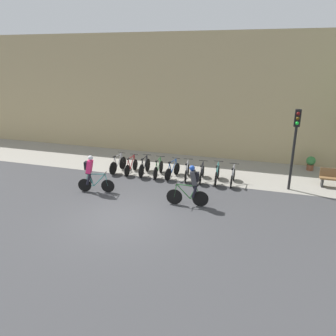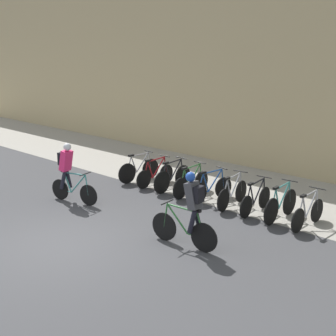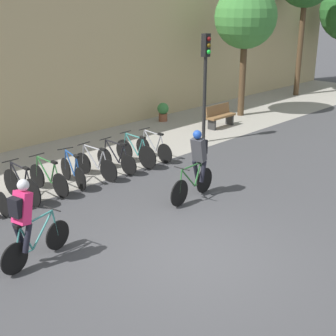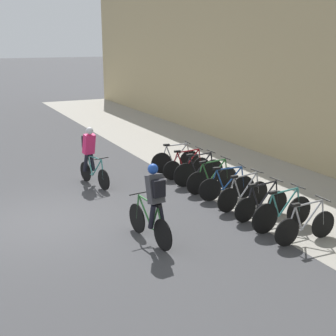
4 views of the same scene
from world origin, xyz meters
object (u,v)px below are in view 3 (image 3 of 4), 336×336
parked_bike_6 (116,159)px  parked_bike_7 (136,152)px  cyclist_pink (26,220)px  parked_bike_4 (73,172)px  parked_bike_3 (48,178)px  potted_plant (163,111)px  traffic_light_pole (206,69)px  cyclist_grey (197,162)px  parked_bike_2 (22,185)px  bench (220,116)px  parked_bike_5 (95,165)px  parked_bike_8 (154,148)px

parked_bike_6 → parked_bike_7: 0.77m
cyclist_pink → parked_bike_4: size_ratio=1.10×
cyclist_pink → parked_bike_4: bearing=43.9°
parked_bike_3 → potted_plant: 8.37m
traffic_light_pole → cyclist_pink: bearing=-160.9°
parked_bike_6 → cyclist_grey: bearing=-86.4°
parked_bike_4 → parked_bike_6: parked_bike_4 is taller
parked_bike_2 → parked_bike_3: size_ratio=1.00×
cyclist_pink → parked_bike_7: 6.06m
bench → potted_plant: bench is taller
cyclist_grey → parked_bike_4: bearing=120.2°
parked_bike_2 → traffic_light_pole: (7.22, 0.12, 2.18)m
cyclist_pink → parked_bike_3: bearing=52.3°
parked_bike_5 → potted_plant: bearing=28.9°
cyclist_pink → parked_bike_6: 5.40m
bench → parked_bike_4: bearing=-172.3°
cyclist_pink → parked_bike_4: 4.20m
parked_bike_3 → parked_bike_6: (2.30, -0.00, -0.01)m
parked_bike_3 → parked_bike_6: size_ratio=1.04×
parked_bike_4 → parked_bike_7: size_ratio=0.92×
parked_bike_2 → parked_bike_5: parked_bike_2 is taller
parked_bike_5 → potted_plant: (6.12, 3.38, 0.04)m
parked_bike_4 → parked_bike_7: 2.31m
parked_bike_7 → potted_plant: size_ratio=2.21×
parked_bike_8 → bench: (4.72, 1.05, 0.08)m
parked_bike_6 → bench: bearing=9.6°
parked_bike_8 → potted_plant: (3.82, 3.38, 0.05)m
cyclist_grey → parked_bike_3: (-2.49, 2.97, -0.55)m
parked_bike_2 → cyclist_pink: bearing=-116.8°
parked_bike_7 → potted_plant: 5.70m
potted_plant → parked_bike_5: bearing=-151.1°
cyclist_grey → potted_plant: 8.20m
bench → traffic_light_pole: bearing=-156.1°
potted_plant → parked_bike_7: bearing=-143.6°
cyclist_pink → parked_bike_7: (5.30, 2.89, -0.53)m
cyclist_pink → parked_bike_7: bearing=28.6°
parked_bike_5 → parked_bike_8: (2.30, 0.00, -0.01)m
bench → parked_bike_8: bearing=-167.4°
parked_bike_3 → traffic_light_pole: (6.45, 0.12, 2.20)m
parked_bike_7 → parked_bike_8: parked_bike_7 is taller
parked_bike_6 → parked_bike_4: bearing=180.0°
parked_bike_2 → bench: size_ratio=1.20×
cyclist_pink → bench: cyclist_pink is taller
parked_bike_2 → bench: bearing=6.4°
parked_bike_6 → parked_bike_8: 1.53m
parked_bike_2 → parked_bike_7: same height
cyclist_grey → parked_bike_3: 3.92m
parked_bike_8 → parked_bike_2: bearing=180.0°
parked_bike_6 → parked_bike_8: size_ratio=1.01×
cyclist_pink → cyclist_grey: size_ratio=0.98×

